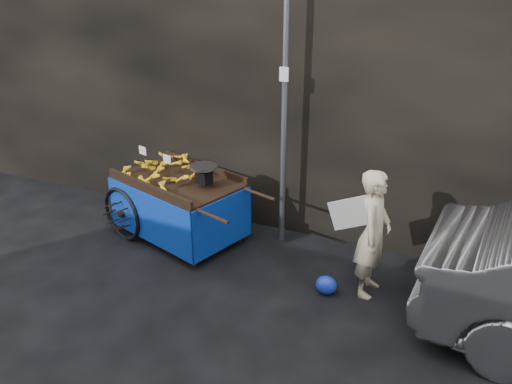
% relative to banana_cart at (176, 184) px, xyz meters
% --- Properties ---
extents(ground, '(80.00, 80.00, 0.00)m').
position_rel_banana_cart_xyz_m(ground, '(1.15, -0.82, -0.81)').
color(ground, black).
rests_on(ground, ground).
extents(building_wall, '(13.50, 2.00, 5.00)m').
position_rel_banana_cart_xyz_m(building_wall, '(1.54, 1.78, 1.69)').
color(building_wall, black).
rests_on(building_wall, ground).
extents(street_pole, '(0.12, 0.10, 4.00)m').
position_rel_banana_cart_xyz_m(street_pole, '(1.45, 0.48, 1.19)').
color(street_pole, slate).
rests_on(street_pole, ground).
extents(banana_cart, '(2.63, 1.76, 1.32)m').
position_rel_banana_cart_xyz_m(banana_cart, '(0.00, 0.00, 0.00)').
color(banana_cart, black).
rests_on(banana_cart, ground).
extents(vendor, '(0.74, 0.60, 1.58)m').
position_rel_banana_cart_xyz_m(vendor, '(2.87, -0.30, -0.02)').
color(vendor, '#BFB08E').
rests_on(vendor, ground).
extents(plastic_bag, '(0.26, 0.21, 0.23)m').
position_rel_banana_cart_xyz_m(plastic_bag, '(2.42, -0.56, -0.69)').
color(plastic_bag, '#1A36C6').
rests_on(plastic_bag, ground).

